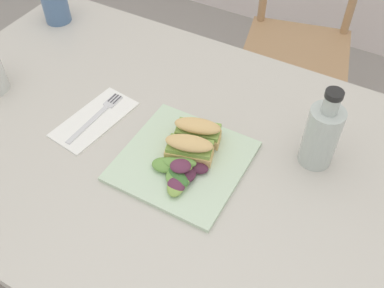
# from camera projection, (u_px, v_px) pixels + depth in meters

# --- Properties ---
(dining_table) EXTENTS (1.28, 0.82, 0.74)m
(dining_table) POSITION_uv_depth(u_px,v_px,m) (163.00, 178.00, 1.08)
(dining_table) COLOR #BCB7AD
(dining_table) RESTS_ON ground
(chair_wooden_far) EXTENTS (0.48, 0.48, 0.87)m
(chair_wooden_far) POSITION_uv_depth(u_px,v_px,m) (297.00, 45.00, 1.72)
(chair_wooden_far) COLOR tan
(chair_wooden_far) RESTS_ON ground
(plate_lunch) EXTENTS (0.26, 0.26, 0.01)m
(plate_lunch) POSITION_uv_depth(u_px,v_px,m) (183.00, 161.00, 0.94)
(plate_lunch) COLOR beige
(plate_lunch) RESTS_ON dining_table
(sandwich_half_front) EXTENTS (0.11, 0.08, 0.06)m
(sandwich_half_front) POSITION_uv_depth(u_px,v_px,m) (189.00, 148.00, 0.92)
(sandwich_half_front) COLOR #DBB270
(sandwich_half_front) RESTS_ON plate_lunch
(sandwich_half_back) EXTENTS (0.11, 0.08, 0.06)m
(sandwich_half_back) POSITION_uv_depth(u_px,v_px,m) (198.00, 131.00, 0.95)
(sandwich_half_back) COLOR #DBB270
(sandwich_half_back) RESTS_ON plate_lunch
(salad_mixed_greens) EXTENTS (0.12, 0.13, 0.04)m
(salad_mixed_greens) POSITION_uv_depth(u_px,v_px,m) (179.00, 169.00, 0.90)
(salad_mixed_greens) COLOR #6B9E47
(salad_mixed_greens) RESTS_ON plate_lunch
(napkin_folded) EXTENTS (0.13, 0.22, 0.00)m
(napkin_folded) POSITION_uv_depth(u_px,v_px,m) (95.00, 119.00, 1.03)
(napkin_folded) COLOR white
(napkin_folded) RESTS_ON dining_table
(fork_on_napkin) EXTENTS (0.03, 0.19, 0.00)m
(fork_on_napkin) POSITION_uv_depth(u_px,v_px,m) (99.00, 114.00, 1.04)
(fork_on_napkin) COLOR silver
(fork_on_napkin) RESTS_ON napkin_folded
(bottle_cold_brew) EXTENTS (0.07, 0.07, 0.19)m
(bottle_cold_brew) POSITION_uv_depth(u_px,v_px,m) (321.00, 138.00, 0.90)
(bottle_cold_brew) COLOR #472819
(bottle_cold_brew) RESTS_ON dining_table
(cup_extra_side) EXTENTS (0.07, 0.07, 0.09)m
(cup_extra_side) POSITION_uv_depth(u_px,v_px,m) (56.00, 7.00, 1.28)
(cup_extra_side) COLOR #4C6B93
(cup_extra_side) RESTS_ON dining_table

